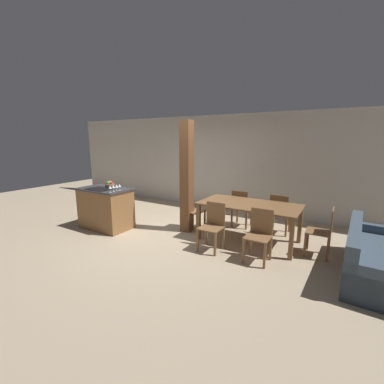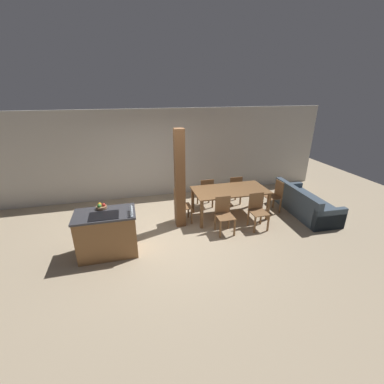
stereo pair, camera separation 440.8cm
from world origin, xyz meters
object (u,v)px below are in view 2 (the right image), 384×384
object	(u,v)px
kitchen_island	(107,233)
dining_chair_far_right	(234,189)
timber_post	(180,180)
dining_table	(230,193)
couch	(305,205)
dining_chair_near_left	(224,214)
wine_glass_near	(131,211)
wine_glass_middle	(131,209)
wine_glass_far	(131,208)
dining_chair_head_end	(180,206)
dining_chair_far_left	(206,192)
fruit_bowl	(101,206)
dining_chair_near_right	(258,210)
dining_chair_foot_end	(275,195)
wine_glass_end	(131,206)

from	to	relation	value
kitchen_island	dining_chair_far_right	xyz separation A→B (m)	(3.52, 1.68, -0.01)
dining_chair_far_right	timber_post	size ratio (longest dim) A/B	0.36
dining_table	couch	bearing A→B (deg)	-9.58
dining_chair_near_left	couch	distance (m)	2.56
wine_glass_near	wine_glass_middle	world-z (taller)	same
wine_glass_far	dining_chair_head_end	world-z (taller)	wine_glass_far
wine_glass_near	dining_table	xyz separation A→B (m)	(2.55, 1.24, -0.37)
dining_chair_near_left	dining_chair_far_left	size ratio (longest dim) A/B	1.00
kitchen_island	dining_chair_far_left	world-z (taller)	kitchen_island
dining_chair_near_left	fruit_bowl	bearing A→B (deg)	179.94
fruit_bowl	timber_post	size ratio (longest dim) A/B	0.09
dining_chair_near_left	timber_post	bearing A→B (deg)	148.15
wine_glass_near	dining_chair_near_right	world-z (taller)	wine_glass_near
wine_glass_middle	dining_chair_far_left	world-z (taller)	wine_glass_middle
wine_glass_middle	dining_chair_foot_end	distance (m)	4.10
wine_glass_middle	wine_glass_far	xyz separation A→B (m)	(0.00, 0.09, 0.00)
kitchen_island	dining_table	distance (m)	3.23
couch	dining_chair_foot_end	bearing A→B (deg)	67.29
dining_chair_head_end	couch	xyz separation A→B (m)	(3.43, -0.35, -0.21)
dining_chair_head_end	wine_glass_end	bearing A→B (deg)	128.93
wine_glass_far	dining_chair_near_right	bearing A→B (deg)	6.44
dining_chair_far_left	wine_glass_near	bearing A→B (deg)	42.82
dining_chair_near_right	timber_post	world-z (taller)	timber_post
dining_chair_head_end	dining_chair_far_right	bearing A→B (deg)	-67.74
dining_chair_far_right	dining_chair_head_end	world-z (taller)	same
fruit_bowl	wine_glass_middle	size ratio (longest dim) A/B	1.58
wine_glass_near	timber_post	xyz separation A→B (m)	(1.18, 1.09, 0.16)
dining_chair_head_end	wine_glass_middle	bearing A→B (deg)	133.47
fruit_bowl	wine_glass_far	bearing A→B (deg)	-29.89
dining_chair_foot_end	timber_post	xyz separation A→B (m)	(-2.71, -0.15, 0.75)
dining_chair_near_right	dining_chair_far_left	size ratio (longest dim) A/B	1.00
dining_chair_head_end	timber_post	world-z (taller)	timber_post
dining_chair_far_right	dining_chair_near_right	bearing A→B (deg)	90.00
fruit_bowl	couch	xyz separation A→B (m)	(5.24, 0.37, -0.73)
kitchen_island	wine_glass_far	size ratio (longest dim) A/B	8.72
wine_glass_end	dining_chair_far_right	xyz separation A→B (m)	(2.99, 1.71, -0.58)
fruit_bowl	dining_chair_near_left	world-z (taller)	fruit_bowl
dining_chair_far_left	wine_glass_middle	bearing A→B (deg)	41.55
dining_chair_near_right	dining_table	bearing A→B (deg)	120.94
dining_chair_near_left	couch	xyz separation A→B (m)	(2.53, 0.37, -0.21)
dining_chair_near_right	couch	xyz separation A→B (m)	(1.65, 0.37, -0.21)
dining_chair_foot_end	timber_post	distance (m)	2.82
dining_chair_near_left	dining_table	bearing A→B (deg)	59.06
wine_glass_end	timber_post	world-z (taller)	timber_post
kitchen_island	couch	world-z (taller)	kitchen_island
dining_chair_near_right	dining_chair_far_left	bearing A→B (deg)	120.94
fruit_bowl	dining_chair_head_end	world-z (taller)	fruit_bowl
couch	dining_chair_head_end	bearing A→B (deg)	86.64
wine_glass_end	dining_chair_far_right	size ratio (longest dim) A/B	0.16
kitchen_island	dining_chair_near_right	world-z (taller)	kitchen_island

